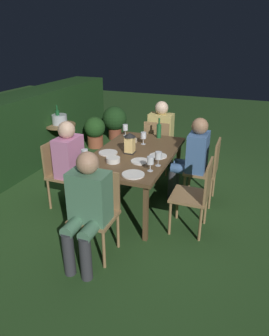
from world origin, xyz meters
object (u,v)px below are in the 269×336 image
chair_head_near (97,209)px  ice_bucket (59,119)px  plate_c (133,174)px  bowl_salad (113,160)px  chair_side_left_a (196,193)px  potted_plant_corner (115,120)px  plate_b (108,153)px  dining_table (135,156)px  wine_glass_c (85,154)px  bowl_olives (92,167)px  bowl_bread (133,140)px  lantern_centerpiece (130,142)px  wine_glass_e (158,156)px  green_bottle_on_table (159,130)px  chair_side_left_b (206,168)px  potted_plant_by_hedge (95,131)px  plate_d (158,156)px  person_in_green (87,205)px  side_table (61,136)px  person_in_mustard (162,132)px  person_in_pink (74,162)px  plate_a (140,161)px  person_in_blue (192,156)px  chair_side_right_a (61,171)px  wine_glass_a (150,161)px  wine_glass_d (125,128)px  chair_head_far (158,144)px  wine_glass_b (144,136)px

chair_head_near → ice_bucket: bearing=40.6°
plate_c → bowl_salad: bearing=53.7°
chair_side_left_a → potted_plant_corner: chair_side_left_a is taller
plate_b → dining_table: bearing=-64.2°
wine_glass_c → bowl_olives: (-0.14, -0.16, -0.09)m
bowl_bread → potted_plant_corner: size_ratio=0.17×
lantern_centerpiece → wine_glass_e: 0.53m
green_bottle_on_table → potted_plant_corner: green_bottle_on_table is taller
chair_side_left_b → potted_plant_by_hedge: chair_side_left_b is taller
chair_head_near → plate_d: 1.11m
chair_side_left_a → person_in_green: (-0.89, 0.87, 0.15)m
chair_side_left_a → side_table: bearing=62.6°
person_in_mustard → green_bottle_on_table: size_ratio=3.96×
chair_head_near → potted_plant_by_hedge: 3.28m
chair_side_left_a → person_in_mustard: person_in_mustard is taller
chair_head_near → plate_c: (0.42, -0.23, 0.24)m
lantern_centerpiece → plate_c: lantern_centerpiece is taller
green_bottle_on_table → ice_bucket: bearing=81.0°
person_in_pink → plate_a: size_ratio=5.11×
person_in_pink → lantern_centerpiece: person_in_pink is taller
person_in_blue → person_in_green: size_ratio=1.00×
bowl_salad → potted_plant_by_hedge: bowl_salad is taller
chair_side_left_a → chair_side_left_b: (0.74, 0.00, 0.00)m
person_in_pink → chair_side_right_a: bearing=90.0°
plate_a → side_table: 2.34m
wine_glass_a → potted_plant_by_hedge: size_ratio=0.27×
person_in_pink → wine_glass_c: (-0.17, -0.26, 0.20)m
chair_side_left_a → chair_side_right_a: bearing=90.0°
ice_bucket → potted_plant_corner: size_ratio=0.48×
chair_side_right_a → person_in_mustard: bearing=-28.2°
wine_glass_d → bowl_salad: 1.04m
wine_glass_a → bowl_bread: (0.86, 0.54, -0.09)m
chair_head_near → green_bottle_on_table: bearing=-3.7°
plate_d → bowl_salad: bowl_salad is taller
chair_head_far → side_table: bearing=92.2°
dining_table → lantern_centerpiece: (-0.04, 0.05, 0.20)m
dining_table → side_table: size_ratio=2.47×
wine_glass_b → plate_c: wine_glass_b is taller
person_in_mustard → bowl_salad: bearing=175.8°
chair_side_left_a → chair_head_far: bearing=31.3°
plate_c → bowl_olives: bearing=92.9°
person_in_pink → wine_glass_e: size_ratio=6.80×
wine_glass_e → bowl_salad: 0.54m
chair_side_left_b → wine_glass_b: wine_glass_b is taller
dining_table → wine_glass_c: (-0.53, 0.41, 0.17)m
wine_glass_b → plate_b: size_ratio=0.71×
wine_glass_e → person_in_green: bearing=157.1°
chair_side_left_b → wine_glass_d: (0.25, 1.25, 0.35)m
chair_side_right_a → chair_head_far: (1.44, -0.87, 0.00)m
bowl_bread → potted_plant_by_hedge: bearing=43.3°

